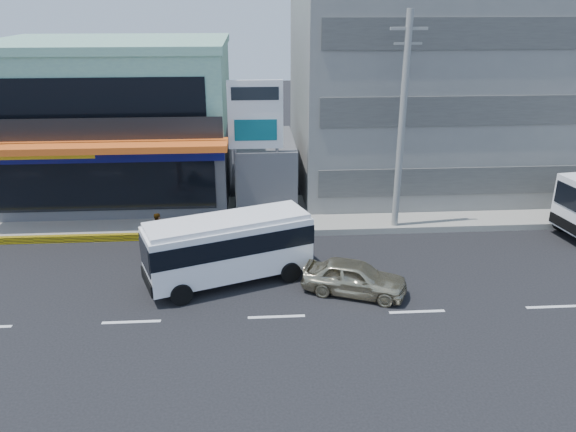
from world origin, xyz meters
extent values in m
plane|color=black|center=(0.00, 0.00, 0.00)|extent=(120.00, 120.00, 0.00)
cube|color=gray|center=(5.00, 9.50, 0.15)|extent=(70.00, 5.00, 0.30)
cube|color=#4A4B50|center=(-8.00, 14.00, 2.00)|extent=(12.00, 10.00, 4.00)
cube|color=#92CFAC|center=(-8.00, 14.00, 6.00)|extent=(12.00, 10.00, 4.00)
cube|color=orange|center=(-8.00, 8.20, 4.15)|extent=(12.40, 1.80, 0.30)
cube|color=#0D1060|center=(-8.00, 8.95, 3.60)|extent=(12.00, 0.12, 0.80)
cube|color=black|center=(-8.00, 8.98, 2.10)|extent=(11.00, 0.06, 2.60)
cube|color=gray|center=(10.00, 15.00, 7.00)|extent=(16.00, 12.00, 14.00)
cube|color=#4A4B50|center=(0.00, 12.00, 1.75)|extent=(3.00, 6.00, 3.50)
cylinder|color=slate|center=(0.00, 11.00, 3.58)|extent=(1.50, 1.50, 0.15)
cylinder|color=gray|center=(-1.50, 9.20, 3.25)|extent=(0.16, 0.16, 6.50)
cylinder|color=gray|center=(0.50, 9.20, 3.25)|extent=(0.16, 0.16, 6.50)
cube|color=white|center=(-0.50, 9.20, 5.30)|extent=(2.60, 0.18, 3.20)
cylinder|color=#999993|center=(6.00, 7.40, 5.00)|extent=(0.30, 0.30, 10.00)
cube|color=#999993|center=(6.00, 7.40, 9.20)|extent=(1.60, 0.12, 0.12)
cube|color=#999993|center=(6.00, 7.40, 8.60)|extent=(1.20, 0.10, 0.10)
cube|color=white|center=(-1.70, 2.77, 1.44)|extent=(6.60, 4.04, 2.07)
cube|color=black|center=(-1.70, 2.77, 1.85)|extent=(6.66, 4.10, 0.77)
cube|color=white|center=(-1.70, 2.77, 2.57)|extent=(6.37, 3.81, 0.18)
cylinder|color=black|center=(-3.38, 1.09, 0.41)|extent=(0.85, 0.52, 0.81)
cylinder|color=black|center=(-4.07, 2.95, 0.41)|extent=(0.85, 0.52, 0.81)
cylinder|color=black|center=(0.67, 2.59, 0.41)|extent=(0.85, 0.52, 0.81)
cylinder|color=black|center=(-0.02, 4.45, 0.41)|extent=(0.85, 0.52, 0.81)
imported|color=#C1B693|center=(3.00, 1.50, 0.66)|extent=(4.19, 2.87, 1.33)
cylinder|color=black|center=(13.96, 6.81, 0.46)|extent=(0.95, 0.41, 0.92)
imported|color=#5A170C|center=(-4.68, 5.03, 0.43)|extent=(1.72, 1.09, 0.85)
imported|color=#66594C|center=(-4.68, 5.03, 1.30)|extent=(0.55, 0.66, 1.56)
camera|label=1|loc=(-0.75, -16.96, 10.40)|focal=35.00mm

